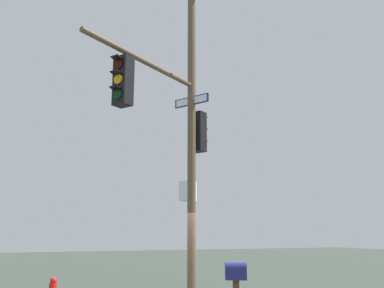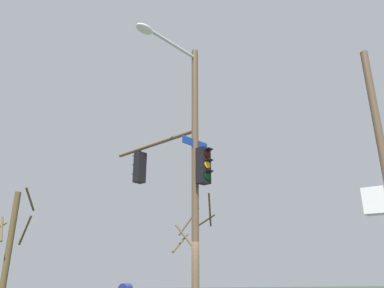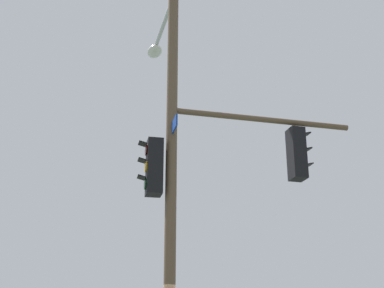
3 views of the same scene
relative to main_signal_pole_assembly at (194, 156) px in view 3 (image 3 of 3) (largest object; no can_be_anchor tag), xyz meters
The scene contains 1 object.
main_signal_pole_assembly is the anchor object (origin of this frame).
Camera 3 is at (9.77, 3.74, 1.37)m, focal length 52.49 mm.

